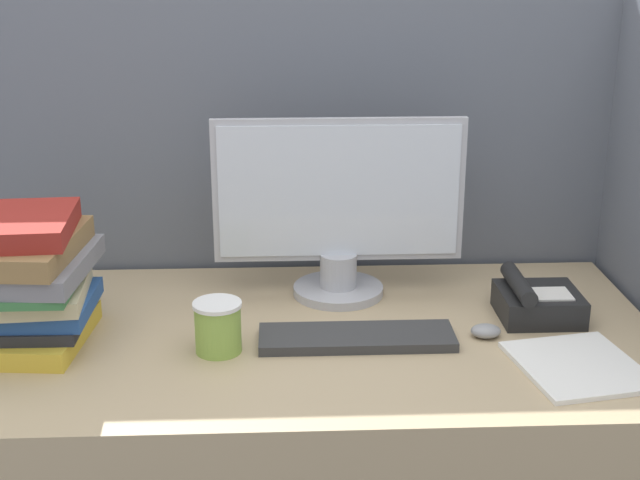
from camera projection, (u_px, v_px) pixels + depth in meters
cubicle_panel_rear at (294, 268)px, 2.27m from camera, size 1.91×0.04×1.47m
monitor at (339, 214)px, 2.00m from camera, size 0.56×0.21×0.41m
keyboard at (357, 338)px, 1.81m from camera, size 0.40×0.12×0.02m
mouse at (486, 331)px, 1.83m from camera, size 0.06×0.05×0.03m
coffee_cup at (218, 327)px, 1.76m from camera, size 0.10×0.10×0.11m
book_stack at (31, 279)px, 1.77m from camera, size 0.26×0.31×0.27m
desk_telephone at (536, 302)px, 1.92m from camera, size 0.17×0.18×0.10m
paper_pile at (578, 366)px, 1.70m from camera, size 0.26×0.28×0.01m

